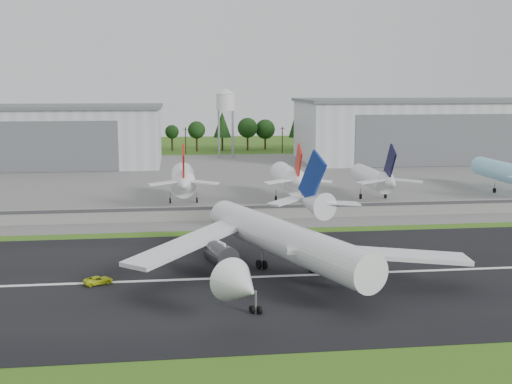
{
  "coord_description": "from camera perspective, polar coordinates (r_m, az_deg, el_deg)",
  "views": [
    {
      "loc": [
        -26.03,
        -89.21,
        30.78
      ],
      "look_at": [
        -9.98,
        40.0,
        9.0
      ],
      "focal_mm": 45.0,
      "sensor_mm": 36.0,
      "label": 1
    }
  ],
  "objects": [
    {
      "name": "ground",
      "position": [
        97.9,
        8.83,
        -8.95
      ],
      "size": [
        600.0,
        600.0,
        0.0
      ],
      "primitive_type": "plane",
      "color": "#2F5514",
      "rests_on": "ground"
    },
    {
      "name": "runway",
      "position": [
        107.08,
        7.36,
        -7.26
      ],
      "size": [
        320.0,
        60.0,
        0.1
      ],
      "primitive_type": "cube",
      "color": "black",
      "rests_on": "ground"
    },
    {
      "name": "runway_centerline",
      "position": [
        107.06,
        7.36,
        -7.23
      ],
      "size": [
        220.0,
        1.0,
        0.02
      ],
      "primitive_type": "cube",
      "color": "white",
      "rests_on": "runway"
    },
    {
      "name": "apron",
      "position": [
        213.05,
        0.01,
        1.2
      ],
      "size": [
        320.0,
        150.0,
        0.1
      ],
      "primitive_type": "cube",
      "color": "slate",
      "rests_on": "ground"
    },
    {
      "name": "blast_fence",
      "position": [
        149.37,
        3.09,
        -1.7
      ],
      "size": [
        240.0,
        0.61,
        3.5
      ],
      "color": "gray",
      "rests_on": "ground"
    },
    {
      "name": "hangar_west",
      "position": [
        260.5,
        -19.08,
        4.76
      ],
      "size": [
        97.0,
        44.0,
        23.2
      ],
      "color": "silver",
      "rests_on": "ground"
    },
    {
      "name": "hangar_east",
      "position": [
        274.08,
        14.63,
        5.39
      ],
      "size": [
        102.0,
        47.0,
        25.2
      ],
      "color": "silver",
      "rests_on": "ground"
    },
    {
      "name": "water_tower",
      "position": [
        275.09,
        -2.72,
        8.19
      ],
      "size": [
        8.4,
        8.4,
        29.4
      ],
      "color": "#99999E",
      "rests_on": "ground"
    },
    {
      "name": "utility_poles",
      "position": [
        292.01,
        -1.93,
        3.44
      ],
      "size": [
        230.0,
        3.0,
        12.0
      ],
      "primitive_type": null,
      "color": "black",
      "rests_on": "ground"
    },
    {
      "name": "treeline",
      "position": [
        306.87,
        -2.18,
        3.73
      ],
      "size": [
        320.0,
        16.0,
        22.0
      ],
      "primitive_type": null,
      "color": "black",
      "rests_on": "ground"
    },
    {
      "name": "main_airliner",
      "position": [
        103.5,
        2.46,
        -5.0
      ],
      "size": [
        53.18,
        57.18,
        18.17
      ],
      "rotation": [
        0.0,
        0.0,
        3.52
      ],
      "color": "white",
      "rests_on": "runway"
    },
    {
      "name": "ground_vehicle",
      "position": [
        103.82,
        -13.84,
        -7.62
      ],
      "size": [
        4.94,
        3.77,
        1.25
      ],
      "primitive_type": "imported",
      "rotation": [
        0.0,
        0.0,
        2.01
      ],
      "color": "#D1E21A",
      "rests_on": "runway"
    },
    {
      "name": "parked_jet_red_a",
      "position": [
        167.6,
        -6.49,
        1.06
      ],
      "size": [
        7.36,
        31.29,
        16.9
      ],
      "color": "white",
      "rests_on": "ground"
    },
    {
      "name": "parked_jet_red_b",
      "position": [
        170.19,
        3.02,
        1.21
      ],
      "size": [
        7.36,
        31.29,
        16.8
      ],
      "color": "white",
      "rests_on": "ground"
    },
    {
      "name": "parked_jet_navy",
      "position": [
        175.76,
        10.55,
        1.19
      ],
      "size": [
        7.36,
        31.29,
        16.35
      ],
      "color": "white",
      "rests_on": "ground"
    },
    {
      "name": "parked_jet_skyblue",
      "position": [
        196.56,
        21.62,
        1.62
      ],
      "size": [
        7.36,
        37.29,
        16.68
      ],
      "color": "#8CD4F2",
      "rests_on": "ground"
    }
  ]
}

